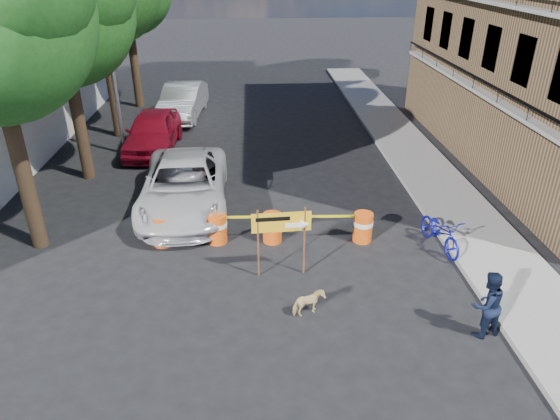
{
  "coord_description": "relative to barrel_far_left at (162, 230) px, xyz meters",
  "views": [
    {
      "loc": [
        -0.49,
        -10.94,
        7.61
      ],
      "look_at": [
        0.2,
        1.31,
        1.3
      ],
      "focal_mm": 32.0,
      "sensor_mm": 36.0,
      "label": 1
    }
  ],
  "objects": [
    {
      "name": "barrel_far_right",
      "position": [
        5.87,
        -0.11,
        0.0
      ],
      "size": [
        0.58,
        0.58,
        0.9
      ],
      "color": "#DC3F0C",
      "rests_on": "ground"
    },
    {
      "name": "streetlamp",
      "position": [
        -2.73,
        7.66,
        3.9
      ],
      "size": [
        1.25,
        0.18,
        8.0
      ],
      "color": "gray",
      "rests_on": "ground"
    },
    {
      "name": "pedestrian",
      "position": [
        7.71,
        -4.33,
        0.34
      ],
      "size": [
        0.92,
        0.8,
        1.63
      ],
      "primitive_type": "imported",
      "rotation": [
        0.0,
        0.0,
        3.4
      ],
      "color": "black",
      "rests_on": "ground"
    },
    {
      "name": "barrel_far_left",
      "position": [
        0.0,
        0.0,
        0.0
      ],
      "size": [
        0.58,
        0.58,
        0.9
      ],
      "color": "#DC3F0C",
      "rests_on": "ground"
    },
    {
      "name": "sedan_red",
      "position": [
        -1.59,
        8.07,
        0.37
      ],
      "size": [
        2.1,
        4.97,
        1.68
      ],
      "primitive_type": "imported",
      "rotation": [
        0.0,
        0.0,
        -0.02
      ],
      "color": "maroon",
      "rests_on": "ground"
    },
    {
      "name": "detour_sign",
      "position": [
        3.58,
        -1.74,
        0.97
      ],
      "size": [
        1.53,
        0.3,
        1.96
      ],
      "rotation": [
        0.0,
        0.0,
        0.06
      ],
      "color": "#592D19",
      "rests_on": "ground"
    },
    {
      "name": "tree_mid_a",
      "position": [
        -3.53,
        5.17,
        5.53
      ],
      "size": [
        5.25,
        5.0,
        8.68
      ],
      "color": "#332316",
      "rests_on": "ground"
    },
    {
      "name": "sedan_silver",
      "position": [
        -0.88,
        12.97,
        0.39
      ],
      "size": [
        2.28,
        5.36,
        1.72
      ],
      "primitive_type": "imported",
      "rotation": [
        0.0,
        0.0,
        -0.09
      ],
      "color": "#AFB2B6",
      "rests_on": "ground"
    },
    {
      "name": "barrel_mid_right",
      "position": [
        3.21,
        0.0,
        0.0
      ],
      "size": [
        0.58,
        0.58,
        0.9
      ],
      "color": "#DC3F0C",
      "rests_on": "ground"
    },
    {
      "name": "suv_white",
      "position": [
        0.41,
        2.33,
        0.36
      ],
      "size": [
        2.99,
        6.06,
        1.66
      ],
      "primitive_type": "imported",
      "rotation": [
        0.0,
        0.0,
        0.04
      ],
      "color": "silver",
      "rests_on": "ground"
    },
    {
      "name": "sidewalk_east",
      "position": [
        9.41,
        4.16,
        -0.4
      ],
      "size": [
        2.4,
        40.0,
        0.15
      ],
      "primitive_type": "cube",
      "color": "gray",
      "rests_on": "ground"
    },
    {
      "name": "bicycle",
      "position": [
        8.01,
        -0.64,
        0.53
      ],
      "size": [
        0.9,
        1.17,
        2.01
      ],
      "primitive_type": "imported",
      "rotation": [
        0.0,
        0.0,
        0.2
      ],
      "color": "#1516AC",
      "rests_on": "ground"
    },
    {
      "name": "dog",
      "position": [
        3.91,
        -3.44,
        -0.15
      ],
      "size": [
        0.83,
        0.63,
        0.64
      ],
      "primitive_type": "imported",
      "rotation": [
        0.0,
        0.0,
        2.0
      ],
      "color": "#E9CC86",
      "rests_on": "ground"
    },
    {
      "name": "barrel_mid_left",
      "position": [
        1.59,
        0.04,
        0.0
      ],
      "size": [
        0.58,
        0.58,
        0.9
      ],
      "color": "#DC3F0C",
      "rests_on": "ground"
    },
    {
      "name": "ground",
      "position": [
        3.21,
        -1.84,
        -0.47
      ],
      "size": [
        120.0,
        120.0,
        0.0
      ],
      "primitive_type": "plane",
      "color": "black",
      "rests_on": "ground"
    }
  ]
}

